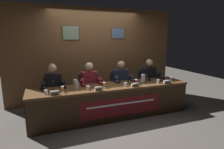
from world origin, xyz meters
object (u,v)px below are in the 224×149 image
at_px(water_cup_far_left, 46,92).
at_px(water_cup_center_right, 126,85).
at_px(chair_center_left, 88,93).
at_px(water_cup_far_right, 158,82).
at_px(panelist_center_left, 90,84).
at_px(water_cup_center_left, 88,88).
at_px(chair_far_right, 146,87).
at_px(juice_glass_far_left, 63,88).
at_px(juice_glass_center_right, 136,81).
at_px(panelist_far_right, 150,78).
at_px(microphone_center_right, 130,81).
at_px(panelist_far_left, 54,87).
at_px(panelist_center_right, 122,81).
at_px(microphone_far_left, 53,88).
at_px(nameplate_center_left, 98,89).
at_px(chair_far_left, 54,96).
at_px(juice_glass_center_left, 104,84).
at_px(chair_center_right, 119,89).
at_px(nameplate_center_right, 135,85).
at_px(juice_glass_far_right, 171,78).
at_px(nameplate_far_left, 54,93).
at_px(nameplate_far_right, 167,82).
at_px(microphone_center_left, 94,84).
at_px(water_pitcher_right_side, 143,78).
at_px(conference_table, 114,96).
at_px(water_pitcher_left_side, 76,84).

distance_m(water_cup_far_left, water_cup_center_right, 1.66).
relative_size(chair_center_left, water_cup_far_right, 10.53).
distance_m(panelist_center_left, water_cup_center_left, 0.58).
height_order(water_cup_far_left, chair_far_right, chair_far_right).
xyz_separation_m(juice_glass_far_left, juice_glass_center_right, (1.64, 0.03, 0.00)).
height_order(juice_glass_far_left, water_cup_far_left, juice_glass_far_left).
distance_m(panelist_far_right, water_cup_far_right, 0.58).
height_order(water_cup_center_right, microphone_center_right, microphone_center_right).
xyz_separation_m(panelist_far_left, water_cup_far_right, (2.34, -0.56, 0.05)).
relative_size(chair_center_left, water_cup_center_left, 10.53).
bearing_deg(panelist_center_right, water_cup_center_right, -106.46).
height_order(microphone_far_left, nameplate_center_left, microphone_far_left).
height_order(chair_far_left, panelist_far_right, panelist_far_right).
relative_size(panelist_center_right, chair_far_right, 1.37).
relative_size(chair_center_left, panelist_center_right, 0.73).
distance_m(juice_glass_center_left, chair_center_right, 1.03).
bearing_deg(nameplate_center_right, juice_glass_far_right, 4.61).
distance_m(panelist_far_left, juice_glass_far_left, 0.56).
height_order(juice_glass_far_left, panelist_far_right, panelist_far_right).
bearing_deg(nameplate_center_right, panelist_far_left, 158.71).
xyz_separation_m(juice_glass_center_left, water_cup_far_right, (1.33, -0.05, -0.05)).
xyz_separation_m(nameplate_far_left, water_cup_far_left, (-0.15, 0.10, -0.00)).
bearing_deg(microphone_far_left, water_cup_far_left, -139.17).
bearing_deg(juice_glass_center_left, nameplate_center_right, -11.70).
height_order(microphone_far_left, juice_glass_far_right, microphone_far_left).
bearing_deg(juice_glass_center_right, chair_center_left, 143.60).
bearing_deg(nameplate_center_right, nameplate_far_right, -1.10).
bearing_deg(chair_far_right, microphone_center_left, -160.68).
xyz_separation_m(microphone_far_left, chair_center_left, (0.86, 0.63, -0.36)).
distance_m(chair_far_right, water_pitcher_right_side, 0.79).
xyz_separation_m(chair_center_left, juice_glass_far_right, (1.87, -0.77, 0.37)).
height_order(conference_table, juice_glass_center_right, juice_glass_center_right).
bearing_deg(conference_table, water_cup_far_left, -177.14).
relative_size(microphone_far_left, chair_center_left, 0.24).
relative_size(chair_center_left, water_cup_center_right, 10.53).
bearing_deg(nameplate_far_left, chair_center_left, 44.93).
relative_size(water_cup_far_right, water_pitcher_right_side, 0.40).
distance_m(microphone_center_left, panelist_far_right, 1.71).
xyz_separation_m(panelist_center_right, water_pitcher_right_side, (0.40, -0.35, 0.11)).
bearing_deg(nameplate_far_right, microphone_far_left, 174.57).
distance_m(nameplate_far_right, water_pitcher_left_side, 2.11).
relative_size(panelist_far_left, water_cup_far_right, 14.39).
relative_size(chair_far_left, juice_glass_far_right, 7.22).
distance_m(panelist_center_left, nameplate_center_right, 1.07).
xyz_separation_m(juice_glass_center_right, nameplate_far_right, (0.74, -0.17, -0.05)).
xyz_separation_m(panelist_center_right, water_cup_center_right, (-0.16, -0.55, 0.05)).
distance_m(chair_far_left, panelist_far_right, 2.50).
xyz_separation_m(water_cup_center_left, water_pitcher_left_side, (-0.21, 0.22, 0.06)).
relative_size(nameplate_center_right, water_pitcher_right_side, 0.78).
relative_size(water_cup_far_left, water_pitcher_right_side, 0.40).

